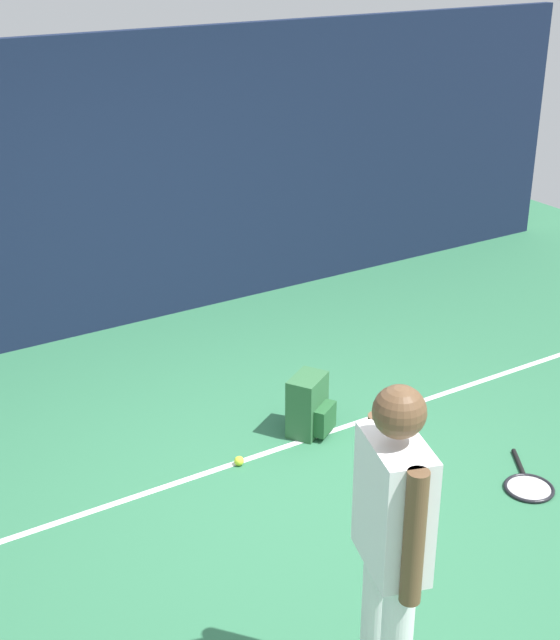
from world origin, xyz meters
TOP-DOWN VIEW (x-y plane):
  - ground_plane at (0.00, 0.00)m, footprint 12.00×12.00m
  - back_fence at (0.00, 3.00)m, footprint 10.00×0.10m
  - court_line at (0.00, 0.44)m, footprint 9.00×0.05m
  - tennis_player at (-0.77, -1.73)m, footprint 0.33×0.51m
  - tennis_racket at (1.14, -0.80)m, footprint 0.48×0.61m
  - backpack at (0.32, 0.52)m, footprint 0.37×0.37m
  - tennis_ball_by_fence at (-0.32, 0.41)m, footprint 0.07×0.07m

SIDE VIEW (x-z plane):
  - ground_plane at x=0.00m, z-range 0.00..0.00m
  - court_line at x=0.00m, z-range 0.00..0.00m
  - tennis_racket at x=1.14m, z-range 0.00..0.03m
  - tennis_ball_by_fence at x=-0.32m, z-range 0.00..0.07m
  - backpack at x=0.32m, z-range -0.01..0.43m
  - tennis_player at x=-0.77m, z-range 0.12..1.82m
  - back_fence at x=0.00m, z-range 0.00..2.54m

